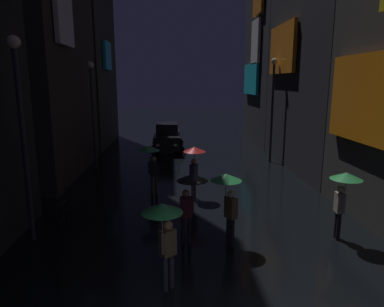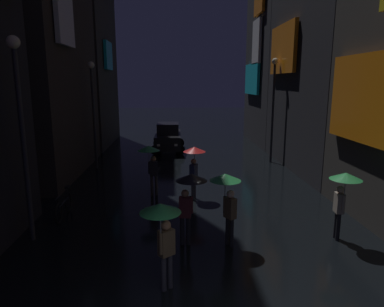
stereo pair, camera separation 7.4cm
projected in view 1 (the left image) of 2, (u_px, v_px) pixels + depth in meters
The scene contains 13 objects.
building_left_far at pixel (77, 19), 24.53m from camera, with size 4.25×7.63×18.27m.
building_right_far at pixel (281, 50), 25.68m from camera, with size 4.25×7.32×14.01m.
pedestrian_foreground_left_green at pixel (150, 157), 13.98m from camera, with size 0.90×0.90×2.12m.
pedestrian_near_crossing_red at pixel (194, 158), 13.68m from camera, with size 0.90×0.90×2.12m.
pedestrian_foreground_right_green at pixel (228, 189), 9.68m from camera, with size 0.90×0.90×2.12m.
pedestrian_midstreet_left_black at pixel (190, 189), 9.68m from camera, with size 0.90×0.90×2.12m.
pedestrian_midstreet_centre_green at pixel (344, 187), 9.90m from camera, with size 0.90×0.90×2.12m.
pedestrian_far_right_green at pixel (164, 223), 7.39m from camera, with size 0.90×0.90×2.12m.
bicycle_parked_at_storefront at pixel (64, 207), 11.94m from camera, with size 0.12×1.82×0.96m.
car_distant at pixel (167, 138), 23.51m from camera, with size 2.30×4.17×1.92m.
streetlamp_left_far at pixel (93, 103), 18.16m from camera, with size 0.36×0.36×5.71m.
streetlamp_right_far at pixel (273, 99), 19.62m from camera, with size 0.36×0.36×5.99m.
streetlamp_left_near at pixel (21, 119), 9.54m from camera, with size 0.36×0.36×5.88m.
Camera 1 is at (-0.80, -4.62, 4.64)m, focal length 32.00 mm.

